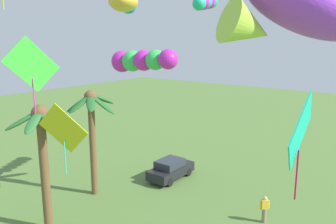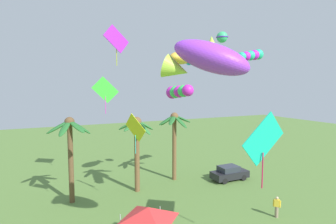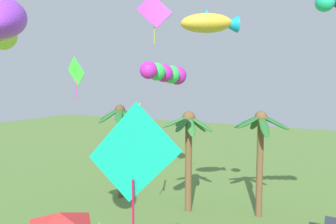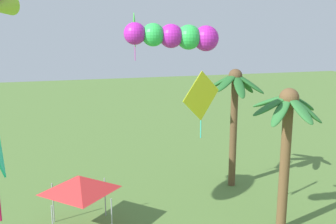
{
  "view_description": "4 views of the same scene",
  "coord_description": "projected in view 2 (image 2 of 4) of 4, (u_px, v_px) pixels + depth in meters",
  "views": [
    {
      "loc": [
        -11.85,
        -2.94,
        10.27
      ],
      "look_at": [
        -0.3,
        5.78,
        7.21
      ],
      "focal_mm": 36.85,
      "sensor_mm": 36.0,
      "label": 1
    },
    {
      "loc": [
        -9.64,
        -10.56,
        9.74
      ],
      "look_at": [
        -1.54,
        6.92,
        7.92
      ],
      "focal_mm": 28.79,
      "sensor_mm": 36.0,
      "label": 2
    },
    {
      "loc": [
        6.88,
        -7.08,
        8.91
      ],
      "look_at": [
        -0.44,
        6.8,
        7.48
      ],
      "focal_mm": 34.26,
      "sensor_mm": 36.0,
      "label": 3
    },
    {
      "loc": [
        13.76,
        2.68,
        9.81
      ],
      "look_at": [
        -1.04,
        6.79,
        6.44
      ],
      "focal_mm": 42.77,
      "sensor_mm": 36.0,
      "label": 4
    }
  ],
  "objects": [
    {
      "name": "palm_tree_1",
      "position": [
        174.0,
        130.0,
        27.85
      ],
      "size": [
        3.68,
        3.43,
        7.09
      ],
      "color": "brown",
      "rests_on": "ground"
    },
    {
      "name": "parked_car_0",
      "position": [
        229.0,
        173.0,
        28.11
      ],
      "size": [
        3.91,
        1.76,
        1.51
      ],
      "color": "black",
      "rests_on": "ground"
    },
    {
      "name": "palm_tree_2",
      "position": [
        137.0,
        137.0,
        24.71
      ],
      "size": [
        3.4,
        3.58,
        7.0
      ],
      "color": "brown",
      "rests_on": "ground"
    },
    {
      "name": "kite_tube_5",
      "position": [
        251.0,
        55.0,
        24.54
      ],
      "size": [
        3.48,
        1.64,
        1.3
      ],
      "color": "#21C38E"
    },
    {
      "name": "kite_diamond_3",
      "position": [
        116.0,
        39.0,
        22.03
      ],
      "size": [
        2.33,
        0.8,
        3.36
      ],
      "color": "purple"
    },
    {
      "name": "kite_diamond_6",
      "position": [
        135.0,
        128.0,
        20.63
      ],
      "size": [
        0.95,
        2.09,
        3.14
      ],
      "color": "#CAD51C"
    },
    {
      "name": "kite_diamond_1",
      "position": [
        105.0,
        90.0,
        16.9
      ],
      "size": [
        1.63,
        0.46,
        2.35
      ],
      "color": "#41E13B"
    },
    {
      "name": "kite_ball_8",
      "position": [
        222.0,
        37.0,
        22.13
      ],
      "size": [
        1.38,
        1.38,
        0.91
      ],
      "color": "#35B870"
    },
    {
      "name": "kite_diamond_4",
      "position": [
        263.0,
        140.0,
        15.19
      ],
      "size": [
        3.2,
        0.46,
        4.45
      ],
      "color": "#15CEAA"
    },
    {
      "name": "kite_tube_0",
      "position": [
        179.0,
        92.0,
        19.64
      ],
      "size": [
        1.02,
        3.59,
        1.08
      ],
      "color": "#C823B9"
    },
    {
      "name": "kite_fish_2",
      "position": [
        181.0,
        58.0,
        22.05
      ],
      "size": [
        3.19,
        2.77,
        1.28
      ],
      "color": "yellow"
    },
    {
      "name": "festival_tent",
      "position": [
        148.0,
        214.0,
        15.47
      ],
      "size": [
        2.86,
        2.86,
        2.85
      ],
      "color": "#9E9EA3",
      "rests_on": "ground"
    },
    {
      "name": "palm_tree_0",
      "position": [
        70.0,
        139.0,
        22.26
      ],
      "size": [
        3.58,
        3.38,
        7.26
      ],
      "color": "brown",
      "rests_on": "ground"
    },
    {
      "name": "kite_fish_7",
      "position": [
        206.0,
        59.0,
        11.99
      ],
      "size": [
        4.16,
        3.65,
        2.36
      ],
      "color": "#9C39E3"
    },
    {
      "name": "spectator_1",
      "position": [
        277.0,
        207.0,
        20.07
      ],
      "size": [
        0.42,
        0.44,
        1.59
      ],
      "color": "gray",
      "rests_on": "ground"
    }
  ]
}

